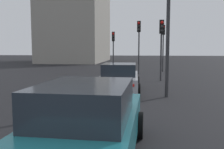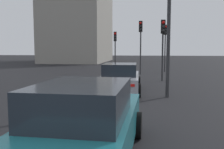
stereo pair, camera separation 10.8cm
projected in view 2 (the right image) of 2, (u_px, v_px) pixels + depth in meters
The scene contains 7 objects.
car_silver_lead at pixel (120, 78), 12.52m from camera, with size 4.66×2.13×1.44m.
car_teal_second at pixel (85, 125), 4.67m from camera, with size 4.78×2.05×1.55m.
traffic_light_near_left at pixel (165, 38), 23.23m from camera, with size 0.32×0.28×4.35m.
traffic_light_near_right at pixel (163, 37), 16.60m from camera, with size 0.32×0.29×4.05m.
traffic_light_far_left at pixel (141, 36), 20.87m from camera, with size 0.33×0.31×4.45m.
traffic_light_far_right at pixel (115, 43), 24.31m from camera, with size 0.33×0.30×3.79m.
building_facade_left at pixel (79, 21), 42.28m from camera, with size 15.53×9.07×13.65m, color gray.
Camera 2 is at (-2.09, -1.32, 2.15)m, focal length 40.42 mm.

